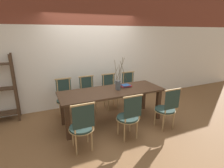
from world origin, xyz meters
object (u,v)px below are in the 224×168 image
object	(u,v)px
dining_table	(112,95)
chair_far_center	(110,91)
vase_centerpiece	(118,84)
book_stack	(126,86)
chair_near_center	(167,108)

from	to	relation	value
dining_table	chair_far_center	bearing A→B (deg)	69.42
dining_table	chair_far_center	world-z (taller)	chair_far_center
chair_far_center	vase_centerpiece	world-z (taller)	vase_centerpiece
chair_far_center	book_stack	world-z (taller)	chair_far_center
chair_near_center	book_stack	distance (m)	1.07
chair_near_center	book_stack	size ratio (longest dim) A/B	3.46
vase_centerpiece	chair_far_center	bearing A→B (deg)	79.97
dining_table	book_stack	world-z (taller)	book_stack
vase_centerpiece	book_stack	distance (m)	0.30
vase_centerpiece	dining_table	bearing A→B (deg)	-178.45
chair_near_center	chair_far_center	size ratio (longest dim) A/B	1.00
vase_centerpiece	book_stack	xyz separation A→B (m)	(0.26, 0.11, -0.10)
dining_table	book_stack	bearing A→B (deg)	15.98
chair_far_center	book_stack	size ratio (longest dim) A/B	3.46
chair_far_center	vase_centerpiece	size ratio (longest dim) A/B	1.26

